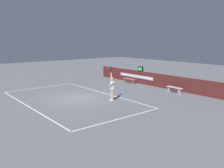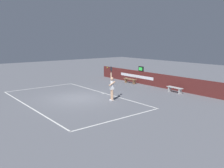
# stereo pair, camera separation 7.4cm
# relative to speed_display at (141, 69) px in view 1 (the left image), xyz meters

# --- Properties ---
(ground_plane) EXTENTS (60.00, 60.00, 0.00)m
(ground_plane) POSITION_rel_speed_display_xyz_m (1.28, -7.68, -1.41)
(ground_plane) COLOR slate
(court_lines) EXTENTS (10.79, 6.07, 0.00)m
(court_lines) POSITION_rel_speed_display_xyz_m (1.28, -8.19, -1.40)
(court_lines) COLOR white
(court_lines) RESTS_ON ground
(back_wall) EXTENTS (14.08, 0.19, 1.17)m
(back_wall) POSITION_rel_speed_display_xyz_m (1.27, 0.00, -0.82)
(back_wall) COLOR #4F1E1C
(back_wall) RESTS_ON ground
(speed_display) EXTENTS (0.57, 0.13, 0.47)m
(speed_display) POSITION_rel_speed_display_xyz_m (0.00, 0.00, 0.00)
(speed_display) COLOR black
(speed_display) RESTS_ON back_wall
(tennis_player) EXTENTS (0.46, 0.48, 2.36)m
(tennis_player) POSITION_rel_speed_display_xyz_m (3.34, -6.17, -0.44)
(tennis_player) COLOR tan
(tennis_player) RESTS_ON ground
(tennis_ball) EXTENTS (0.06, 0.06, 0.06)m
(tennis_ball) POSITION_rel_speed_display_xyz_m (3.24, -6.48, 0.89)
(tennis_ball) COLOR #C7DD32
(courtside_bench_near) EXTENTS (1.46, 0.41, 0.45)m
(courtside_bench_near) POSITION_rel_speed_display_xyz_m (-0.72, -0.72, -1.07)
(courtside_bench_near) COLOR olive
(courtside_bench_near) RESTS_ON ground
(courtside_bench_far) EXTENTS (1.42, 0.46, 0.45)m
(courtside_bench_far) POSITION_rel_speed_display_xyz_m (4.52, -0.80, -1.07)
(courtside_bench_far) COLOR #B9BCBC
(courtside_bench_far) RESTS_ON ground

